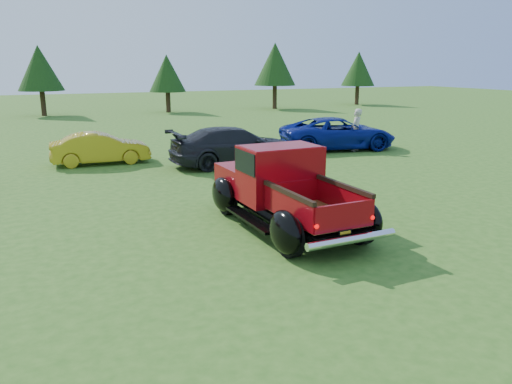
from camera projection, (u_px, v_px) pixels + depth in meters
ground at (243, 249)px, 10.18m from camera, size 120.00×120.00×0.00m
tree_mid_left at (40, 68)px, 35.65m from camera, size 3.20×3.20×5.00m
tree_mid_right at (167, 73)px, 38.38m from camera, size 2.82×2.82×4.40m
tree_east at (275, 64)px, 41.28m from camera, size 3.46×3.46×5.40m
tree_far_east at (358, 69)px, 45.78m from camera, size 3.07×3.07×4.80m
pickup_truck at (280, 187)px, 11.63m from camera, size 2.48×5.05×1.85m
show_car_yellow at (100, 148)px, 18.73m from camera, size 3.64×1.39×1.18m
show_car_grey at (235, 146)px, 18.55m from camera, size 4.91×2.08×1.41m
show_car_blue at (338, 133)px, 21.97m from camera, size 5.39×3.24×1.40m
spectator at (356, 130)px, 21.45m from camera, size 0.79×0.75×1.82m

